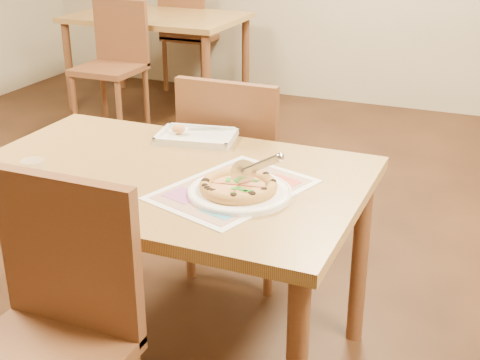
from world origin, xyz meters
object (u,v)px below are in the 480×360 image
at_px(plate, 240,193).
at_px(dining_table, 164,196).
at_px(chair_near, 52,309).
at_px(chair_far, 236,156).
at_px(bg_chair_far, 187,25).
at_px(appetizer_tray, 195,137).
at_px(menu, 233,189).
at_px(pizza, 238,186).
at_px(glass_tumbler, 34,175).
at_px(bg_table, 157,26).
at_px(pizza_cutter, 256,167).
at_px(bg_chair_near, 115,50).

bearing_deg(plate, dining_table, 166.90).
distance_m(chair_near, chair_far, 1.20).
bearing_deg(chair_far, chair_near, 90.00).
distance_m(bg_chair_far, plate, 3.87).
xyz_separation_m(appetizer_tray, menu, (0.31, -0.37, -0.01)).
xyz_separation_m(bg_chair_far, menu, (1.87, -3.34, 0.16)).
distance_m(pizza, menu, 0.05).
bearing_deg(glass_tumbler, dining_table, 40.45).
xyz_separation_m(bg_chair_far, appetizer_tray, (1.55, -2.97, 0.16)).
xyz_separation_m(dining_table, chair_near, (0.00, -0.60, -0.07)).
xyz_separation_m(dining_table, appetizer_tray, (-0.05, 0.33, 0.10)).
xyz_separation_m(appetizer_tray, glass_tumbler, (-0.26, -0.59, 0.03)).
height_order(bg_table, menu, menu).
relative_size(chair_near, bg_chair_far, 1.00).
relative_size(bg_table, menu, 2.75).
relative_size(pizza, glass_tumbler, 2.64).
bearing_deg(pizza, pizza_cutter, 36.71).
height_order(chair_far, menu, chair_far).
distance_m(chair_far, pizza, 0.76).
xyz_separation_m(chair_near, bg_table, (-1.60, 3.40, 0.07)).
bearing_deg(chair_far, pizza_cutter, 117.87).
distance_m(dining_table, chair_near, 0.61).
xyz_separation_m(chair_near, bg_chair_near, (-1.60, 2.80, 0.00)).
bearing_deg(menu, pizza_cutter, 1.04).
distance_m(pizza_cutter, glass_tumbler, 0.68).
bearing_deg(appetizer_tray, bg_chair_near, 129.75).
bearing_deg(bg_chair_near, dining_table, -53.95).
xyz_separation_m(bg_table, glass_tumbler, (1.30, -3.06, 0.12)).
height_order(bg_chair_far, plate, bg_chair_far).
bearing_deg(menu, plate, -39.81).
bearing_deg(bg_table, dining_table, -60.26).
xyz_separation_m(plate, appetizer_tray, (-0.35, 0.40, 0.00)).
height_order(bg_table, glass_tumbler, glass_tumbler).
bearing_deg(pizza_cutter, chair_near, -153.57).
relative_size(chair_far, bg_chair_near, 1.00).
relative_size(chair_near, glass_tumbler, 5.26).
xyz_separation_m(bg_table, appetizer_tray, (1.55, -2.47, 0.10)).
bearing_deg(chair_far, plate, 114.21).
height_order(plate, appetizer_tray, appetizer_tray).
height_order(bg_chair_near, glass_tumbler, bg_chair_near).
bearing_deg(bg_table, bg_chair_far, 90.00).
bearing_deg(plate, menu, 140.19).
distance_m(dining_table, bg_table, 3.22).
relative_size(dining_table, menu, 2.75).
bearing_deg(glass_tumbler, appetizer_tray, 66.29).
distance_m(chair_near, bg_table, 3.76).
xyz_separation_m(chair_near, pizza, (0.30, 0.53, 0.18)).
xyz_separation_m(plate, pizza_cutter, (0.04, 0.03, 0.08)).
height_order(bg_table, pizza_cutter, pizza_cutter).
xyz_separation_m(chair_far, bg_table, (-1.60, 2.20, 0.07)).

